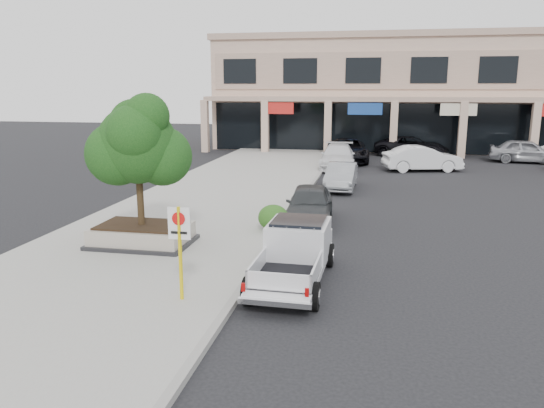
{
  "coord_description": "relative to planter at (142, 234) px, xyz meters",
  "views": [
    {
      "loc": [
        1.69,
        -14.56,
        5.18
      ],
      "look_at": [
        -1.44,
        1.5,
        1.58
      ],
      "focal_mm": 35.0,
      "sensor_mm": 36.0,
      "label": 1
    }
  ],
  "objects": [
    {
      "name": "lot_car_b",
      "position": [
        10.33,
        18.89,
        0.32
      ],
      "size": [
        5.12,
        2.88,
        1.6
      ],
      "primitive_type": "imported",
      "rotation": [
        0.0,
        0.0,
        1.83
      ],
      "color": "silver",
      "rests_on": "ground"
    },
    {
      "name": "curb_car_c",
      "position": [
        5.01,
        18.93,
        0.3
      ],
      "size": [
        2.34,
        5.42,
        1.55
      ],
      "primitive_type": "imported",
      "rotation": [
        0.0,
        0.0,
        0.03
      ],
      "color": "silver",
      "rests_on": "ground"
    },
    {
      "name": "hedge",
      "position": [
        3.89,
        2.52,
        0.14
      ],
      "size": [
        1.1,
        0.99,
        0.93
      ],
      "primitive_type": "ellipsoid",
      "color": "#1B4A15",
      "rests_on": "sidewalk"
    },
    {
      "name": "planter_tree",
      "position": [
        0.13,
        0.15,
        2.94
      ],
      "size": [
        2.9,
        2.55,
        4.0
      ],
      "color": "black",
      "rests_on": "planter"
    },
    {
      "name": "lot_car_e",
      "position": [
        17.79,
        24.17,
        0.36
      ],
      "size": [
        5.13,
        2.7,
        1.66
      ],
      "primitive_type": "imported",
      "rotation": [
        0.0,
        0.0,
        1.41
      ],
      "color": "#93949A",
      "rests_on": "ground"
    },
    {
      "name": "no_parking_sign",
      "position": [
        2.92,
        -4.16,
        1.16
      ],
      "size": [
        0.55,
        0.09,
        2.3
      ],
      "color": "yellow",
      "rests_on": "sidewalk"
    },
    {
      "name": "curb_car_a",
      "position": [
        4.96,
        4.46,
        0.26
      ],
      "size": [
        1.98,
        4.42,
        1.47
      ],
      "primitive_type": "imported",
      "rotation": [
        0.0,
        0.0,
        0.06
      ],
      "color": "#303336",
      "rests_on": "ground"
    },
    {
      "name": "sidewalk",
      "position": [
        0.19,
        4.96,
        -0.4
      ],
      "size": [
        8.0,
        52.0,
        0.15
      ],
      "primitive_type": "cube",
      "color": "gray",
      "rests_on": "ground"
    },
    {
      "name": "ground",
      "position": [
        5.69,
        -1.04,
        -0.48
      ],
      "size": [
        120.0,
        120.0,
        0.0
      ],
      "primitive_type": "plane",
      "color": "black",
      "rests_on": "ground"
    },
    {
      "name": "pickup_truck",
      "position": [
        5.34,
        -2.18,
        0.31
      ],
      "size": [
        1.95,
        5.01,
        1.56
      ],
      "primitive_type": null,
      "rotation": [
        0.0,
        0.0,
        -0.02
      ],
      "color": "silver",
      "rests_on": "ground"
    },
    {
      "name": "lot_car_d",
      "position": [
        10.1,
        26.37,
        0.29
      ],
      "size": [
        5.91,
        3.63,
        1.53
      ],
      "primitive_type": "imported",
      "rotation": [
        0.0,
        0.0,
        1.36
      ],
      "color": "black",
      "rests_on": "ground"
    },
    {
      "name": "curb_car_b",
      "position": [
        5.71,
        11.75,
        0.2
      ],
      "size": [
        1.55,
        4.15,
        1.36
      ],
      "primitive_type": "imported",
      "rotation": [
        0.0,
        0.0,
        -0.03
      ],
      "color": "#999BA0",
      "rests_on": "ground"
    },
    {
      "name": "curb",
      "position": [
        4.14,
        4.96,
        -0.4
      ],
      "size": [
        0.2,
        52.0,
        0.15
      ],
      "primitive_type": "cube",
      "color": "gray",
      "rests_on": "ground"
    },
    {
      "name": "curb_car_d",
      "position": [
        5.43,
        22.34,
        0.35
      ],
      "size": [
        3.36,
        6.19,
        1.65
      ],
      "primitive_type": "imported",
      "rotation": [
        0.0,
        0.0,
        0.11
      ],
      "color": "black",
      "rests_on": "ground"
    },
    {
      "name": "lot_car_a",
      "position": [
        10.3,
        20.79,
        0.2
      ],
      "size": [
        4.3,
        3.02,
        1.36
      ],
      "primitive_type": "imported",
      "rotation": [
        0.0,
        0.0,
        1.97
      ],
      "color": "#919398",
      "rests_on": "ground"
    },
    {
      "name": "strip_mall",
      "position": [
        13.69,
        32.89,
        4.27
      ],
      "size": [
        40.55,
        12.43,
        9.5
      ],
      "color": "tan",
      "rests_on": "ground"
    },
    {
      "name": "planter",
      "position": [
        0.0,
        0.0,
        0.0
      ],
      "size": [
        3.2,
        2.2,
        0.68
      ],
      "color": "black",
      "rests_on": "sidewalk"
    }
  ]
}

